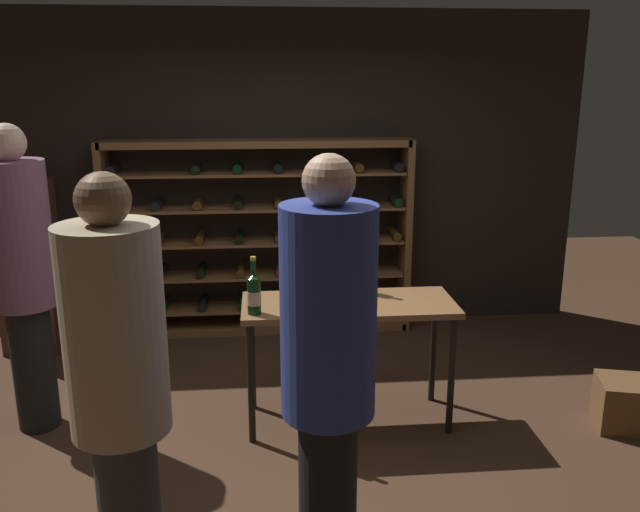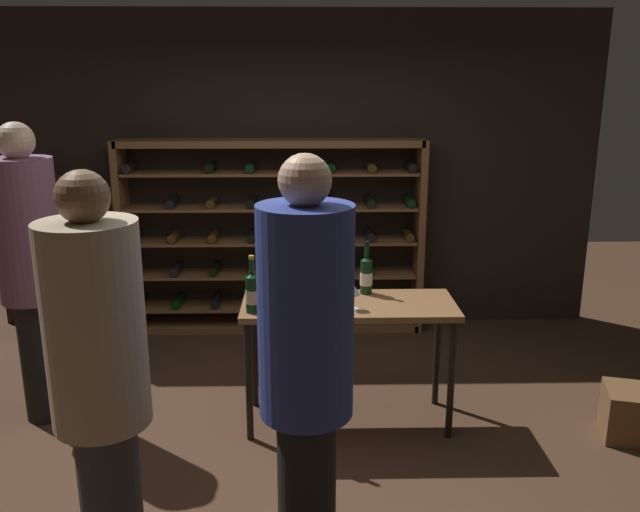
% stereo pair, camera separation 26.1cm
% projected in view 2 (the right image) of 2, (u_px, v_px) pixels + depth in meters
% --- Properties ---
extents(ground_plane, '(10.39, 10.39, 0.00)m').
position_uv_depth(ground_plane, '(292.00, 443.00, 4.11)').
color(ground_plane, '#472D1E').
extents(back_wall, '(5.41, 0.10, 2.80)m').
position_uv_depth(back_wall, '(295.00, 173.00, 5.86)').
color(back_wall, black).
rests_on(back_wall, ground).
extents(wine_rack, '(2.67, 0.32, 1.72)m').
position_uv_depth(wine_rack, '(272.00, 238.00, 5.80)').
color(wine_rack, brown).
rests_on(wine_rack, ground).
extents(tasting_table, '(1.36, 0.55, 0.83)m').
position_uv_depth(tasting_table, '(349.00, 316.00, 4.19)').
color(tasting_table, brown).
rests_on(tasting_table, ground).
extents(person_guest_khaki, '(0.40, 0.40, 1.97)m').
position_uv_depth(person_guest_khaki, '(30.00, 261.00, 4.16)').
color(person_guest_khaki, black).
rests_on(person_guest_khaki, ground).
extents(person_guest_plum_blouse, '(0.40, 0.40, 1.94)m').
position_uv_depth(person_guest_plum_blouse, '(306.00, 359.00, 2.74)').
color(person_guest_plum_blouse, black).
rests_on(person_guest_plum_blouse, ground).
extents(person_guest_blue_shirt, '(0.41, 0.41, 1.88)m').
position_uv_depth(person_guest_blue_shirt, '(99.00, 370.00, 2.72)').
color(person_guest_blue_shirt, '#313131').
rests_on(person_guest_blue_shirt, ground).
extents(display_cabinet, '(0.44, 0.36, 1.44)m').
position_uv_depth(display_cabinet, '(46.00, 262.00, 5.54)').
color(display_cabinet, '#4C2D1E').
rests_on(display_cabinet, ground).
extents(wine_bottle_black_capsule, '(0.09, 0.09, 0.36)m').
position_uv_depth(wine_bottle_black_capsule, '(252.00, 292.00, 3.97)').
color(wine_bottle_black_capsule, black).
rests_on(wine_bottle_black_capsule, tasting_table).
extents(wine_bottle_green_slim, '(0.08, 0.08, 0.40)m').
position_uv_depth(wine_bottle_green_slim, '(307.00, 276.00, 4.24)').
color(wine_bottle_green_slim, '#4C3314').
rests_on(wine_bottle_green_slim, tasting_table).
extents(wine_bottle_amber_reserve, '(0.08, 0.08, 0.36)m').
position_uv_depth(wine_bottle_amber_reserve, '(366.00, 275.00, 4.32)').
color(wine_bottle_amber_reserve, black).
rests_on(wine_bottle_amber_reserve, tasting_table).
extents(wine_glass_stemmed_center, '(0.08, 0.08, 0.17)m').
position_uv_depth(wine_glass_stemmed_center, '(353.00, 290.00, 4.02)').
color(wine_glass_stemmed_center, silver).
rests_on(wine_glass_stemmed_center, tasting_table).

